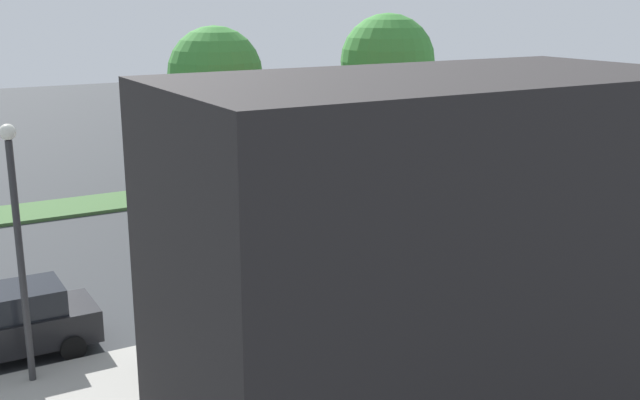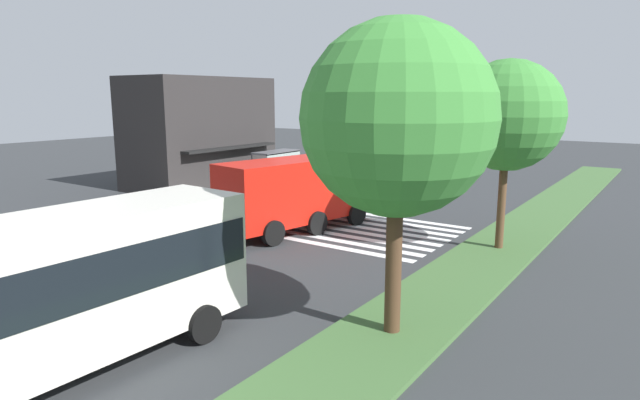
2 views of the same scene
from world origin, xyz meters
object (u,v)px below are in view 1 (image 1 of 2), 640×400
(bench_west_of_shelter, at_px, (473,277))
(bench_near_shelter, at_px, (370,300))
(street_lamp, at_px, (18,234))
(transit_bus, at_px, (553,132))
(parked_car_mid, at_px, (371,255))
(median_tree_west, at_px, (215,74))
(median_tree_far_west, at_px, (388,62))
(fire_truck, at_px, (340,182))
(bus_stop_shelter, at_px, (238,281))
(parked_car_east, at_px, (3,324))

(bench_west_of_shelter, bearing_deg, bench_near_shelter, 0.00)
(bench_near_shelter, height_order, street_lamp, street_lamp)
(transit_bus, height_order, bench_west_of_shelter, transit_bus)
(parked_car_mid, height_order, median_tree_west, median_tree_west)
(bench_near_shelter, relative_size, median_tree_far_west, 0.20)
(bench_near_shelter, distance_m, street_lamp, 9.57)
(fire_truck, distance_m, median_tree_west, 9.51)
(fire_truck, bearing_deg, bus_stop_shelter, 56.18)
(bench_west_of_shelter, bearing_deg, transit_bus, -142.93)
(median_tree_west, bearing_deg, parked_car_east, 50.25)
(bench_west_of_shelter, xyz_separation_m, median_tree_far_west, (-8.10, -16.48, 5.10))
(fire_truck, xyz_separation_m, parked_car_mid, (2.03, 5.22, -1.11))
(parked_car_mid, bearing_deg, median_tree_far_west, -128.81)
(transit_bus, bearing_deg, median_tree_far_west, 144.69)
(transit_bus, xyz_separation_m, street_lamp, (27.64, 10.51, 1.55))
(fire_truck, height_order, bench_west_of_shelter, fire_truck)
(bench_west_of_shelter, height_order, median_tree_far_west, median_tree_far_west)
(street_lamp, distance_m, median_tree_far_west, 26.23)
(fire_truck, height_order, parked_car_east, fire_truck)
(parked_car_mid, height_order, bus_stop_shelter, bus_stop_shelter)
(parked_car_mid, distance_m, bus_stop_shelter, 6.29)
(parked_car_mid, xyz_separation_m, street_lamp, (10.70, 1.80, 2.82))
(bus_stop_shelter, bearing_deg, median_tree_far_west, -133.95)
(transit_bus, bearing_deg, bus_stop_shelter, -151.12)
(median_tree_far_west, bearing_deg, parked_car_mid, 53.90)
(median_tree_far_west, bearing_deg, bus_stop_shelter, 46.05)
(parked_car_east, height_order, bench_near_shelter, parked_car_east)
(transit_bus, height_order, bus_stop_shelter, transit_bus)
(transit_bus, relative_size, median_tree_far_west, 1.34)
(transit_bus, xyz_separation_m, median_tree_far_west, (6.76, -5.26, 3.52))
(parked_car_east, distance_m, bus_stop_shelter, 5.98)
(parked_car_mid, xyz_separation_m, bench_near_shelter, (1.69, 2.52, -0.31))
(fire_truck, relative_size, street_lamp, 1.44)
(bus_stop_shelter, bearing_deg, bench_near_shelter, 179.63)
(parked_car_east, height_order, transit_bus, transit_bus)
(bench_near_shelter, xyz_separation_m, bench_west_of_shelter, (-3.77, 0.00, 0.00))
(bench_near_shelter, height_order, median_tree_west, median_tree_west)
(parked_car_mid, distance_m, median_tree_west, 14.71)
(bench_west_of_shelter, relative_size, median_tree_west, 0.21)
(bench_near_shelter, relative_size, median_tree_west, 0.21)
(parked_car_mid, relative_size, street_lamp, 0.74)
(parked_car_east, height_order, median_tree_west, median_tree_west)
(fire_truck, height_order, bench_near_shelter, fire_truck)
(bus_stop_shelter, relative_size, street_lamp, 0.58)
(street_lamp, height_order, median_tree_west, median_tree_west)
(parked_car_mid, distance_m, parked_car_east, 11.04)
(fire_truck, xyz_separation_m, median_tree_far_west, (-8.15, -8.74, 3.68))
(parked_car_mid, distance_m, median_tree_far_west, 17.93)
(bench_west_of_shelter, bearing_deg, median_tree_west, -84.78)
(fire_truck, height_order, median_tree_west, median_tree_west)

